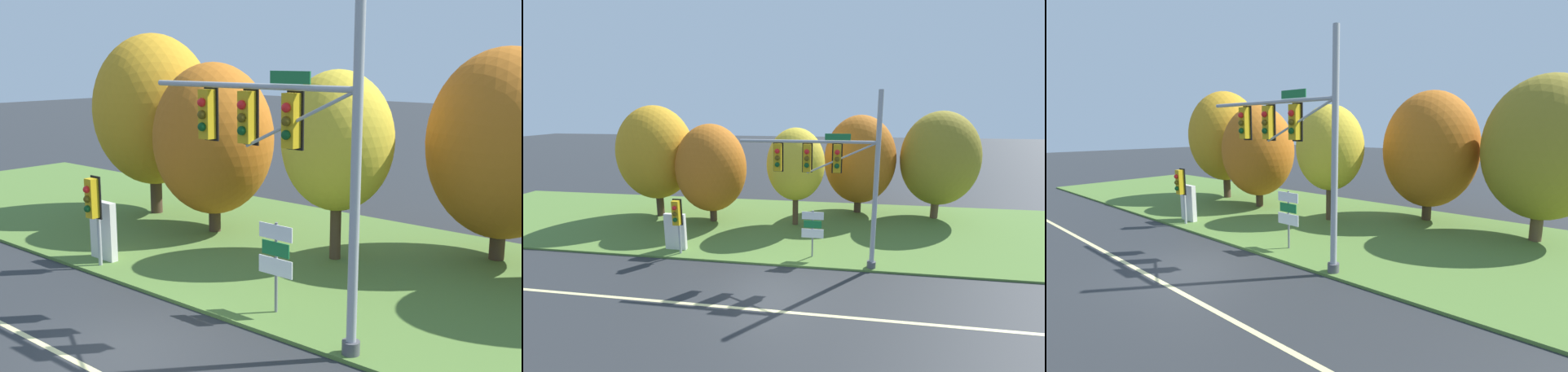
% 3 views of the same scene
% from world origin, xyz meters
% --- Properties ---
extents(ground_plane, '(160.00, 160.00, 0.00)m').
position_xyz_m(ground_plane, '(0.00, 0.00, 0.00)').
color(ground_plane, '#282B2D').
extents(lane_stripe, '(36.00, 0.16, 0.01)m').
position_xyz_m(lane_stripe, '(0.00, -1.20, 0.00)').
color(lane_stripe, beige).
rests_on(lane_stripe, ground).
extents(grass_verge, '(48.00, 11.50, 0.10)m').
position_xyz_m(grass_verge, '(0.00, 8.25, 0.05)').
color(grass_verge, '#517533').
rests_on(grass_verge, ground).
extents(traffic_signal_mast, '(6.26, 0.49, 7.94)m').
position_xyz_m(traffic_signal_mast, '(2.38, 2.82, 4.63)').
color(traffic_signal_mast, '#9EA0A5').
rests_on(traffic_signal_mast, grass_verge).
extents(pedestrian_signal_near_kerb, '(0.46, 0.55, 2.85)m').
position_xyz_m(pedestrian_signal_near_kerb, '(-5.22, 2.88, 2.13)').
color(pedestrian_signal_near_kerb, '#9EA0A5').
rests_on(pedestrian_signal_near_kerb, grass_verge).
extents(route_sign_post, '(1.07, 0.08, 2.36)m').
position_xyz_m(route_sign_post, '(1.40, 3.62, 1.60)').
color(route_sign_post, slate).
rests_on(route_sign_post, grass_verge).
extents(tree_nearest_road, '(4.90, 4.90, 7.37)m').
position_xyz_m(tree_nearest_road, '(-9.36, 8.90, 4.40)').
color(tree_nearest_road, '#423021').
rests_on(tree_nearest_road, grass_verge).
extents(tree_left_of_mast, '(4.44, 4.44, 6.25)m').
position_xyz_m(tree_left_of_mast, '(-5.38, 8.33, 3.57)').
color(tree_left_of_mast, '#423021').
rests_on(tree_left_of_mast, grass_verge).
extents(tree_behind_signpost, '(3.55, 3.55, 6.06)m').
position_xyz_m(tree_behind_signpost, '(-0.02, 8.40, 3.92)').
color(tree_behind_signpost, '#4C3823').
rests_on(tree_behind_signpost, grass_verge).
extents(tree_mid_verge, '(4.82, 4.82, 6.76)m').
position_xyz_m(tree_mid_verge, '(4.00, 11.72, 3.84)').
color(tree_mid_verge, '#423021').
rests_on(tree_mid_verge, grass_verge).
extents(tree_tall_centre, '(4.86, 4.86, 7.04)m').
position_xyz_m(tree_tall_centre, '(9.00, 11.16, 4.09)').
color(tree_tall_centre, brown).
rests_on(tree_tall_centre, grass_verge).
extents(info_kiosk, '(1.10, 0.24, 1.90)m').
position_xyz_m(info_kiosk, '(-5.67, 3.53, 1.04)').
color(info_kiosk, silver).
rests_on(info_kiosk, grass_verge).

